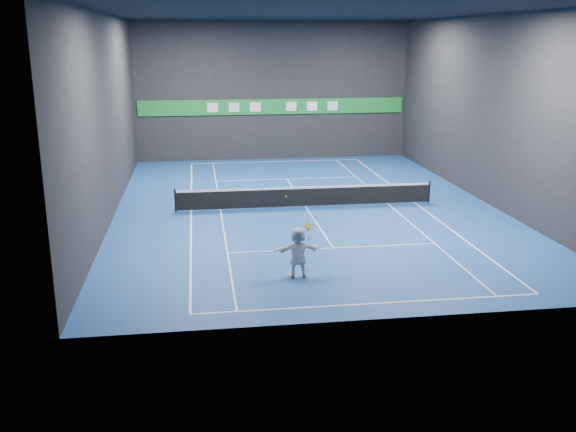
{
  "coord_description": "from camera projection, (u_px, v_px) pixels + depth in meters",
  "views": [
    {
      "loc": [
        -5.1,
        -29.59,
        7.87
      ],
      "look_at": [
        -1.85,
        -6.89,
        1.5
      ],
      "focal_mm": 40.0,
      "sensor_mm": 36.0,
      "label": 1
    }
  ],
  "objects": [
    {
      "name": "ceiling",
      "position": [
        307.0,
        12.0,
        28.61
      ],
      "size": [
        26.0,
        26.0,
        0.0
      ],
      "primitive_type": "plane",
      "color": "black",
      "rests_on": "ground"
    },
    {
      "name": "wall_left",
      "position": [
        108.0,
        117.0,
        28.59
      ],
      "size": [
        0.1,
        26.0,
        9.0
      ],
      "primitive_type": "cube",
      "color": "black",
      "rests_on": "ground"
    },
    {
      "name": "sideline_doubles_left",
      "position": [
        191.0,
        211.0,
        30.27
      ],
      "size": [
        0.08,
        23.78,
        0.01
      ],
      "primitive_type": "cube",
      "color": "white",
      "rests_on": "ground"
    },
    {
      "name": "baseline_near",
      "position": [
        371.0,
        304.0,
        19.68
      ],
      "size": [
        10.98,
        0.08,
        0.01
      ],
      "primitive_type": "cube",
      "color": "white",
      "rests_on": "ground"
    },
    {
      "name": "ground",
      "position": [
        306.0,
        207.0,
        31.02
      ],
      "size": [
        26.0,
        26.0,
        0.0
      ],
      "primitive_type": "plane",
      "color": "navy",
      "rests_on": "ground"
    },
    {
      "name": "service_line_far",
      "position": [
        287.0,
        179.0,
        37.13
      ],
      "size": [
        8.23,
        0.06,
        0.01
      ],
      "primitive_type": "cube",
      "color": "white",
      "rests_on": "ground"
    },
    {
      "name": "tennis_net",
      "position": [
        306.0,
        196.0,
        30.88
      ],
      "size": [
        12.5,
        0.1,
        1.07
      ],
      "color": "black",
      "rests_on": "ground"
    },
    {
      "name": "sideline_doubles_right",
      "position": [
        415.0,
        203.0,
        31.77
      ],
      "size": [
        0.08,
        23.78,
        0.01
      ],
      "primitive_type": "cube",
      "color": "white",
      "rests_on": "ground"
    },
    {
      "name": "tennis_racket",
      "position": [
        309.0,
        228.0,
        21.57
      ],
      "size": [
        0.45,
        0.4,
        0.72
      ],
      "color": "red",
      "rests_on": "player"
    },
    {
      "name": "sideline_singles_right",
      "position": [
        388.0,
        204.0,
        31.58
      ],
      "size": [
        0.06,
        23.78,
        0.01
      ],
      "primitive_type": "cube",
      "color": "white",
      "rests_on": "ground"
    },
    {
      "name": "sideline_singles_left",
      "position": [
        220.0,
        210.0,
        30.46
      ],
      "size": [
        0.06,
        23.78,
        0.01
      ],
      "primitive_type": "cube",
      "color": "white",
      "rests_on": "ground"
    },
    {
      "name": "center_service_line",
      "position": [
        306.0,
        207.0,
        31.02
      ],
      "size": [
        0.06,
        12.8,
        0.01
      ],
      "primitive_type": "cube",
      "color": "white",
      "rests_on": "ground"
    },
    {
      "name": "baseline_far",
      "position": [
        275.0,
        162.0,
        42.36
      ],
      "size": [
        10.98,
        0.08,
        0.01
      ],
      "primitive_type": "cube",
      "color": "white",
      "rests_on": "ground"
    },
    {
      "name": "service_line_near",
      "position": [
        333.0,
        248.0,
        24.92
      ],
      "size": [
        8.23,
        0.06,
        0.01
      ],
      "primitive_type": "cube",
      "color": "white",
      "rests_on": "ground"
    },
    {
      "name": "player",
      "position": [
        298.0,
        252.0,
        21.69
      ],
      "size": [
        1.66,
        0.61,
        1.76
      ],
      "primitive_type": "imported",
      "rotation": [
        0.0,
        0.0,
        3.2
      ],
      "color": "white",
      "rests_on": "ground"
    },
    {
      "name": "sponsor_banner",
      "position": [
        273.0,
        107.0,
        42.42
      ],
      "size": [
        17.64,
        0.11,
        1.0
      ],
      "color": "#1D8733",
      "rests_on": "wall_back"
    },
    {
      "name": "wall_right",
      "position": [
        489.0,
        110.0,
        31.05
      ],
      "size": [
        0.1,
        26.0,
        9.0
      ],
      "primitive_type": "cube",
      "color": "black",
      "rests_on": "ground"
    },
    {
      "name": "wall_back",
      "position": [
        273.0,
        91.0,
        42.22
      ],
      "size": [
        18.0,
        0.1,
        9.0
      ],
      "primitive_type": "cube",
      "color": "black",
      "rests_on": "ground"
    },
    {
      "name": "tennis_ball",
      "position": [
        286.0,
        197.0,
        21.31
      ],
      "size": [
        0.06,
        0.06,
        0.06
      ],
      "primitive_type": "sphere",
      "color": "yellow",
      "rests_on": "player"
    },
    {
      "name": "wall_front",
      "position": [
        387.0,
        167.0,
        17.42
      ],
      "size": [
        18.0,
        0.1,
        9.0
      ],
      "primitive_type": "cube",
      "color": "black",
      "rests_on": "ground"
    }
  ]
}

